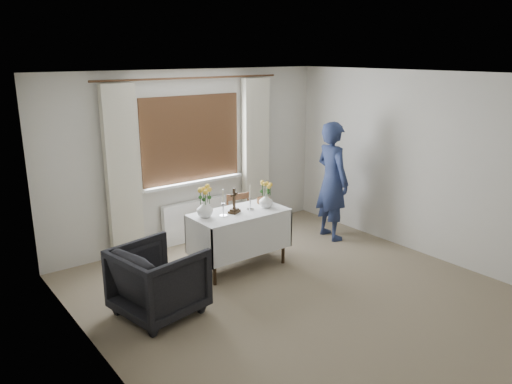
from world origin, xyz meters
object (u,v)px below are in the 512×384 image
armchair (159,280)px  wooden_chair (243,223)px  flower_vase_left (205,209)px  flower_vase_right (266,200)px  altar_table (239,240)px  person (332,181)px  wooden_cross (234,201)px

armchair → wooden_chair: bearing=-73.3°
flower_vase_left → flower_vase_right: size_ratio=1.11×
altar_table → flower_vase_left: bearing=168.7°
armchair → flower_vase_left: size_ratio=4.00×
wooden_chair → person: 1.51m
wooden_cross → person: bearing=-22.5°
person → flower_vase_right: size_ratio=9.34×
wooden_chair → wooden_cross: bearing=-123.4°
flower_vase_left → flower_vase_right: bearing=-9.6°
armchair → wooden_cross: bearing=-80.8°
altar_table → flower_vase_right: (0.39, -0.05, 0.48)m
wooden_cross → flower_vase_right: size_ratio=1.70×
wooden_chair → person: size_ratio=0.46×
altar_table → armchair: bearing=-161.6°
altar_table → wooden_chair: size_ratio=1.53×
altar_table → armchair: (-1.38, -0.46, 0.00)m
armchair → altar_table: bearing=-82.2°
armchair → wooden_cross: wooden_cross is taller
armchair → wooden_cross: size_ratio=2.62×
wooden_chair → wooden_cross: (-0.43, -0.43, 0.52)m
flower_vase_left → flower_vase_right: 0.86m
armchair → flower_vase_right: size_ratio=4.46×
altar_table → person: size_ratio=0.70×
wooden_chair → flower_vase_right: bearing=-75.2°
person → wooden_cross: person is taller
wooden_cross → flower_vase_left: size_ratio=1.52×
wooden_cross → flower_vase_right: (0.46, -0.06, -0.07)m
wooden_cross → flower_vase_left: 0.40m
flower_vase_left → altar_table: bearing=-11.3°
armchair → person: bearing=-90.9°
wooden_chair → flower_vase_right: size_ratio=4.29×
wooden_cross → altar_table: bearing=-35.2°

